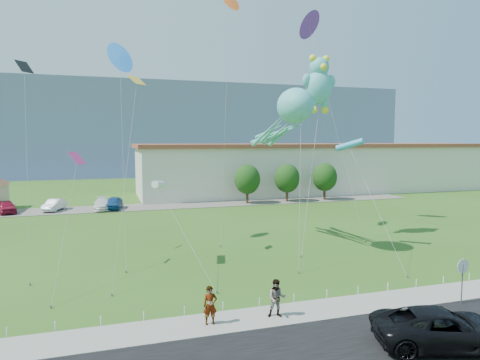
{
  "coord_description": "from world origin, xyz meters",
  "views": [
    {
      "loc": [
        -8.52,
        -21.92,
        8.8
      ],
      "look_at": [
        0.83,
        8.0,
        5.87
      ],
      "focal_mm": 32.0,
      "sensor_mm": 36.0,
      "label": 1
    }
  ],
  "objects_px": {
    "parked_car_blue": "(114,203)",
    "parked_car_silver": "(54,205)",
    "stop_sign": "(463,270)",
    "pedestrian_right": "(277,298)",
    "parked_car_red": "(6,207)",
    "teddy_bear_kite": "(319,83)",
    "suv": "(442,328)",
    "pedestrian_left": "(210,305)",
    "parked_car_white": "(102,204)",
    "warehouse": "(317,167)",
    "octopus_kite": "(287,118)"
  },
  "relations": [
    {
      "from": "stop_sign",
      "to": "pedestrian_left",
      "type": "bearing_deg",
      "value": 174.21
    },
    {
      "from": "parked_car_red",
      "to": "parked_car_white",
      "type": "bearing_deg",
      "value": -21.21
    },
    {
      "from": "parked_car_white",
      "to": "octopus_kite",
      "type": "xyz_separation_m",
      "value": [
        14.35,
        -25.1,
        9.77
      ]
    },
    {
      "from": "pedestrian_left",
      "to": "parked_car_red",
      "type": "distance_m",
      "value": 41.08
    },
    {
      "from": "parked_car_silver",
      "to": "parked_car_white",
      "type": "bearing_deg",
      "value": 9.55
    },
    {
      "from": "pedestrian_left",
      "to": "parked_car_red",
      "type": "xyz_separation_m",
      "value": [
        -16.15,
        37.77,
        -0.2
      ]
    },
    {
      "from": "octopus_kite",
      "to": "parked_car_red",
      "type": "bearing_deg",
      "value": 134.64
    },
    {
      "from": "warehouse",
      "to": "octopus_kite",
      "type": "relative_size",
      "value": 4.8
    },
    {
      "from": "parked_car_red",
      "to": "parked_car_silver",
      "type": "relative_size",
      "value": 1.04
    },
    {
      "from": "stop_sign",
      "to": "octopus_kite",
      "type": "bearing_deg",
      "value": 107.92
    },
    {
      "from": "parked_car_red",
      "to": "parked_car_silver",
      "type": "height_order",
      "value": "parked_car_red"
    },
    {
      "from": "warehouse",
      "to": "parked_car_white",
      "type": "bearing_deg",
      "value": -164.74
    },
    {
      "from": "stop_sign",
      "to": "pedestrian_right",
      "type": "relative_size",
      "value": 1.32
    },
    {
      "from": "teddy_bear_kite",
      "to": "stop_sign",
      "type": "bearing_deg",
      "value": -89.83
    },
    {
      "from": "suv",
      "to": "octopus_kite",
      "type": "xyz_separation_m",
      "value": [
        0.27,
        17.14,
        9.68
      ]
    },
    {
      "from": "pedestrian_right",
      "to": "teddy_bear_kite",
      "type": "bearing_deg",
      "value": 74.4
    },
    {
      "from": "parked_car_white",
      "to": "parked_car_silver",
      "type": "bearing_deg",
      "value": 172.25
    },
    {
      "from": "warehouse",
      "to": "pedestrian_right",
      "type": "distance_m",
      "value": 54.15
    },
    {
      "from": "parked_car_blue",
      "to": "teddy_bear_kite",
      "type": "bearing_deg",
      "value": -39.83
    },
    {
      "from": "stop_sign",
      "to": "pedestrian_right",
      "type": "bearing_deg",
      "value": 173.27
    },
    {
      "from": "pedestrian_left",
      "to": "octopus_kite",
      "type": "relative_size",
      "value": 0.14
    },
    {
      "from": "warehouse",
      "to": "parked_car_silver",
      "type": "height_order",
      "value": "warehouse"
    },
    {
      "from": "suv",
      "to": "pedestrian_right",
      "type": "relative_size",
      "value": 3.05
    },
    {
      "from": "warehouse",
      "to": "teddy_bear_kite",
      "type": "height_order",
      "value": "teddy_bear_kite"
    },
    {
      "from": "warehouse",
      "to": "pedestrian_right",
      "type": "relative_size",
      "value": 32.3
    },
    {
      "from": "parked_car_red",
      "to": "teddy_bear_kite",
      "type": "bearing_deg",
      "value": -55.68
    },
    {
      "from": "warehouse",
      "to": "pedestrian_left",
      "type": "xyz_separation_m",
      "value": [
        -30.04,
        -46.83,
        -3.11
      ]
    },
    {
      "from": "suv",
      "to": "parked_car_blue",
      "type": "relative_size",
      "value": 1.27
    },
    {
      "from": "stop_sign",
      "to": "parked_car_silver",
      "type": "bearing_deg",
      "value": 121.75
    },
    {
      "from": "pedestrian_left",
      "to": "suv",
      "type": "bearing_deg",
      "value": -25.76
    },
    {
      "from": "parked_car_red",
      "to": "suv",
      "type": "bearing_deg",
      "value": -78.01
    },
    {
      "from": "pedestrian_left",
      "to": "octopus_kite",
      "type": "height_order",
      "value": "octopus_kite"
    },
    {
      "from": "warehouse",
      "to": "pedestrian_left",
      "type": "distance_m",
      "value": 55.72
    },
    {
      "from": "suv",
      "to": "pedestrian_right",
      "type": "bearing_deg",
      "value": 66.47
    },
    {
      "from": "pedestrian_left",
      "to": "teddy_bear_kite",
      "type": "bearing_deg",
      "value": 51.98
    },
    {
      "from": "suv",
      "to": "pedestrian_right",
      "type": "distance_m",
      "value": 7.38
    },
    {
      "from": "pedestrian_left",
      "to": "parked_car_blue",
      "type": "distance_m",
      "value": 37.26
    },
    {
      "from": "parked_car_blue",
      "to": "parked_car_silver",
      "type": "bearing_deg",
      "value": -176.16
    },
    {
      "from": "parked_car_red",
      "to": "parked_car_blue",
      "type": "xyz_separation_m",
      "value": [
        12.39,
        -0.7,
        0.01
      ]
    },
    {
      "from": "parked_car_silver",
      "to": "octopus_kite",
      "type": "xyz_separation_m",
      "value": [
        20.06,
        -25.96,
        9.78
      ]
    },
    {
      "from": "warehouse",
      "to": "teddy_bear_kite",
      "type": "relative_size",
      "value": 3.77
    },
    {
      "from": "pedestrian_left",
      "to": "teddy_bear_kite",
      "type": "height_order",
      "value": "teddy_bear_kite"
    },
    {
      "from": "warehouse",
      "to": "parked_car_blue",
      "type": "bearing_deg",
      "value": -163.89
    },
    {
      "from": "teddy_bear_kite",
      "to": "parked_car_blue",
      "type": "bearing_deg",
      "value": 128.23
    },
    {
      "from": "pedestrian_right",
      "to": "stop_sign",
      "type": "bearing_deg",
      "value": 11.17
    },
    {
      "from": "suv",
      "to": "parked_car_white",
      "type": "distance_m",
      "value": 44.52
    },
    {
      "from": "warehouse",
      "to": "stop_sign",
      "type": "distance_m",
      "value": 51.0
    },
    {
      "from": "suv",
      "to": "pedestrian_right",
      "type": "height_order",
      "value": "pedestrian_right"
    },
    {
      "from": "pedestrian_left",
      "to": "parked_car_silver",
      "type": "height_order",
      "value": "pedestrian_left"
    },
    {
      "from": "pedestrian_right",
      "to": "parked_car_red",
      "type": "relative_size",
      "value": 0.42
    }
  ]
}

